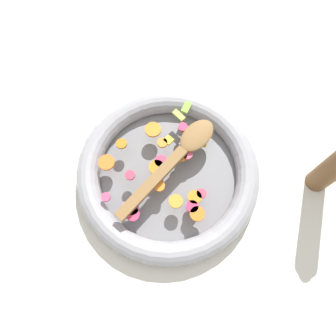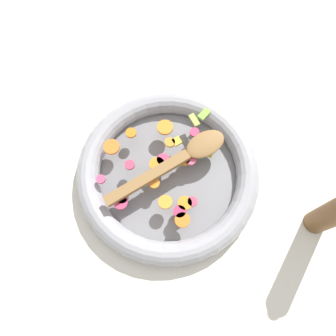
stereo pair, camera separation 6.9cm
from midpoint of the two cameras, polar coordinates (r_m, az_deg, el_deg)
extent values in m
plane|color=silver|center=(0.74, -2.66, -1.72)|extent=(4.00, 4.00, 0.00)
cylinder|color=slate|center=(0.73, -2.68, -1.57)|extent=(0.35, 0.35, 0.01)
torus|color=#9E9EA5|center=(0.72, -2.74, -1.07)|extent=(0.40, 0.40, 0.05)
cylinder|color=orange|center=(0.67, -1.93, -6.29)|extent=(0.04, 0.04, 0.01)
cylinder|color=orange|center=(0.70, -0.62, 1.83)|extent=(0.03, 0.03, 0.01)
cylinder|color=orange|center=(0.71, -3.47, 4.10)|extent=(0.03, 0.03, 0.01)
cylinder|color=orange|center=(0.72, -10.82, 3.82)|extent=(0.03, 0.03, 0.01)
cylinder|color=orange|center=(0.69, -4.85, -0.28)|extent=(0.05, 0.05, 0.01)
cylinder|color=orange|center=(0.71, -13.39, 0.58)|extent=(0.05, 0.05, 0.01)
cylinder|color=orange|center=(0.66, 2.16, -8.40)|extent=(0.04, 0.04, 0.01)
cylinder|color=orange|center=(0.73, -5.34, 6.33)|extent=(0.05, 0.05, 0.01)
cylinder|color=orange|center=(0.67, 1.74, -5.50)|extent=(0.04, 0.04, 0.01)
cylinder|color=orange|center=(0.68, -4.41, -3.56)|extent=(0.03, 0.03, 0.01)
cube|color=#A6C13C|center=(0.71, 2.67, 4.22)|extent=(0.03, 0.02, 0.01)
cube|color=#A9C550|center=(0.74, -0.77, 8.82)|extent=(0.03, 0.03, 0.01)
cube|color=#BECA53|center=(0.69, -2.01, 0.62)|extent=(0.03, 0.03, 0.01)
cube|color=#A1C149|center=(0.68, -5.89, -3.07)|extent=(0.02, 0.02, 0.01)
cube|color=#85B93E|center=(0.75, 0.59, 10.18)|extent=(0.03, 0.03, 0.01)
cube|color=#8AAB30|center=(0.73, 3.38, 6.27)|extent=(0.02, 0.03, 0.01)
cylinder|color=#E14B78|center=(0.67, -9.17, -7.42)|extent=(0.04, 0.04, 0.01)
cylinder|color=#D2315A|center=(0.66, 1.27, -7.15)|extent=(0.04, 0.04, 0.01)
cylinder|color=pink|center=(0.67, -9.79, -7.27)|extent=(0.04, 0.04, 0.01)
cylinder|color=#CF4975|center=(0.69, -13.60, -5.33)|extent=(0.02, 0.02, 0.01)
cylinder|color=#D23A65|center=(0.67, -9.13, -8.38)|extent=(0.03, 0.03, 0.01)
cylinder|color=#DA335F|center=(0.73, -0.12, 6.80)|extent=(0.03, 0.03, 0.01)
cylinder|color=#CF3F5B|center=(0.67, 2.94, -4.87)|extent=(0.02, 0.02, 0.01)
cylinder|color=#D73861|center=(0.70, -4.07, 0.79)|extent=(0.03, 0.03, 0.01)
cylinder|color=#E05071|center=(0.70, 0.53, 2.09)|extent=(0.04, 0.04, 0.01)
cylinder|color=#CE3D5B|center=(0.69, -9.50, -1.43)|extent=(0.03, 0.03, 0.01)
cube|color=yellow|center=(0.71, 3.07, 4.24)|extent=(0.03, 0.03, 0.01)
cube|color=gold|center=(0.71, -2.65, 4.51)|extent=(0.02, 0.02, 0.01)
cube|color=olive|center=(0.67, -5.73, -2.94)|extent=(0.17, 0.13, 0.01)
ellipsoid|color=olive|center=(0.71, 2.29, 5.34)|extent=(0.11, 0.10, 0.01)
camera|label=1|loc=(0.03, -92.89, -7.63)|focal=35.00mm
camera|label=2|loc=(0.03, 87.11, 7.63)|focal=35.00mm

